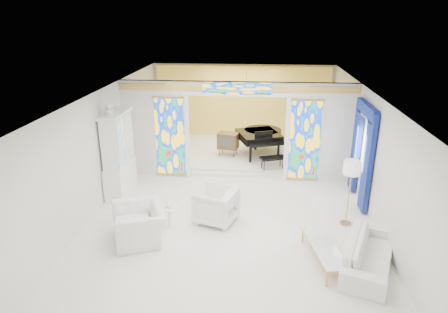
# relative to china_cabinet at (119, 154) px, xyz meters

# --- Properties ---
(floor) EXTENTS (12.00, 12.00, 0.00)m
(floor) POSITION_rel_china_cabinet_xyz_m (3.22, -0.60, -1.17)
(floor) COLOR silver
(floor) RESTS_ON ground
(ceiling) EXTENTS (7.00, 12.00, 0.02)m
(ceiling) POSITION_rel_china_cabinet_xyz_m (3.22, -0.60, 1.83)
(ceiling) COLOR white
(ceiling) RESTS_ON wall_back
(wall_back) EXTENTS (7.00, 0.02, 3.00)m
(wall_back) POSITION_rel_china_cabinet_xyz_m (3.22, 5.40, 0.33)
(wall_back) COLOR silver
(wall_back) RESTS_ON floor
(wall_left) EXTENTS (0.02, 12.00, 3.00)m
(wall_left) POSITION_rel_china_cabinet_xyz_m (-0.28, -0.60, 0.33)
(wall_left) COLOR silver
(wall_left) RESTS_ON floor
(wall_right) EXTENTS (0.02, 12.00, 3.00)m
(wall_right) POSITION_rel_china_cabinet_xyz_m (6.72, -0.60, 0.33)
(wall_right) COLOR silver
(wall_right) RESTS_ON floor
(partition_wall) EXTENTS (7.00, 0.22, 3.00)m
(partition_wall) POSITION_rel_china_cabinet_xyz_m (3.22, 1.40, 0.48)
(partition_wall) COLOR silver
(partition_wall) RESTS_ON floor
(stained_glass_left) EXTENTS (0.90, 0.04, 2.40)m
(stained_glass_left) POSITION_rel_china_cabinet_xyz_m (1.19, 1.29, 0.13)
(stained_glass_left) COLOR gold
(stained_glass_left) RESTS_ON partition_wall
(stained_glass_right) EXTENTS (0.90, 0.04, 2.40)m
(stained_glass_right) POSITION_rel_china_cabinet_xyz_m (5.25, 1.29, 0.13)
(stained_glass_right) COLOR gold
(stained_glass_right) RESTS_ON partition_wall
(stained_glass_transom) EXTENTS (2.00, 0.04, 0.34)m
(stained_glass_transom) POSITION_rel_china_cabinet_xyz_m (3.22, 1.29, 1.65)
(stained_glass_transom) COLOR gold
(stained_glass_transom) RESTS_ON partition_wall
(alcove_platform) EXTENTS (6.80, 3.80, 0.18)m
(alcove_platform) POSITION_rel_china_cabinet_xyz_m (3.22, 3.50, -1.08)
(alcove_platform) COLOR silver
(alcove_platform) RESTS_ON floor
(gold_curtain_back) EXTENTS (6.70, 0.10, 2.90)m
(gold_curtain_back) POSITION_rel_china_cabinet_xyz_m (3.22, 5.28, 0.33)
(gold_curtain_back) COLOR #F6CF55
(gold_curtain_back) RESTS_ON wall_back
(chandelier) EXTENTS (0.48, 0.48, 0.30)m
(chandelier) POSITION_rel_china_cabinet_xyz_m (3.42, 3.40, 1.38)
(chandelier) COLOR #BF8B42
(chandelier) RESTS_ON ceiling
(blue_drapes) EXTENTS (0.14, 1.85, 2.65)m
(blue_drapes) POSITION_rel_china_cabinet_xyz_m (6.62, 0.10, 0.41)
(blue_drapes) COLOR navy
(blue_drapes) RESTS_ON wall_right
(china_cabinet) EXTENTS (0.56, 1.46, 2.72)m
(china_cabinet) POSITION_rel_china_cabinet_xyz_m (0.00, 0.00, 0.00)
(china_cabinet) COLOR white
(china_cabinet) RESTS_ON floor
(armchair_left) EXTENTS (1.49, 1.57, 0.81)m
(armchair_left) POSITION_rel_china_cabinet_xyz_m (1.24, -2.43, -0.76)
(armchair_left) COLOR white
(armchair_left) RESTS_ON floor
(armchair_right) EXTENTS (1.18, 1.17, 0.87)m
(armchair_right) POSITION_rel_china_cabinet_xyz_m (2.88, -1.43, -0.74)
(armchair_right) COLOR white
(armchair_right) RESTS_ON floor
(sofa) EXTENTS (1.54, 2.31, 0.63)m
(sofa) POSITION_rel_china_cabinet_xyz_m (6.17, -3.03, -0.86)
(sofa) COLOR white
(sofa) RESTS_ON floor
(side_table) EXTENTS (0.44, 0.44, 0.52)m
(side_table) POSITION_rel_china_cabinet_xyz_m (1.79, -1.78, -0.83)
(side_table) COLOR white
(side_table) RESTS_ON floor
(vase) EXTENTS (0.22, 0.22, 0.19)m
(vase) POSITION_rel_china_cabinet_xyz_m (1.79, -1.78, -0.55)
(vase) COLOR white
(vase) RESTS_ON side_table
(coffee_table) EXTENTS (0.83, 1.73, 0.37)m
(coffee_table) POSITION_rel_china_cabinet_xyz_m (5.29, -2.93, -0.83)
(coffee_table) COLOR white
(coffee_table) RESTS_ON floor
(floor_lamp) EXTENTS (0.43, 0.43, 1.65)m
(floor_lamp) POSITION_rel_china_cabinet_xyz_m (6.07, -1.28, 0.24)
(floor_lamp) COLOR #BF8B42
(floor_lamp) RESTS_ON floor
(grand_piano) EXTENTS (1.83, 2.78, 1.00)m
(grand_piano) POSITION_rel_china_cabinet_xyz_m (3.96, 3.17, -0.32)
(grand_piano) COLOR black
(grand_piano) RESTS_ON alcove_platform
(tv_console) EXTENTS (0.77, 0.60, 0.79)m
(tv_console) POSITION_rel_china_cabinet_xyz_m (2.83, 2.96, -0.48)
(tv_console) COLOR brown
(tv_console) RESTS_ON alcove_platform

